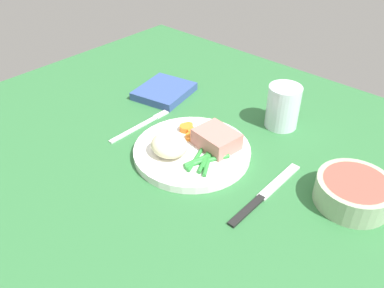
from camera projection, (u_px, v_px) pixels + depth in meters
dining_table at (209, 153)px, 81.31cm from camera, size 120.00×90.00×2.00cm
dinner_plate at (192, 151)px, 78.74cm from camera, size 23.16×23.16×1.60cm
meat_portion at (216, 139)px, 77.77cm from camera, size 8.95×7.52×3.39cm
mashed_potatoes at (169, 145)px, 75.75cm from camera, size 7.43×6.67×3.89cm
carrot_slices at (188, 131)px, 82.23cm from camera, size 5.20×4.54×1.20cm
green_beans at (205, 159)px, 74.71cm from camera, size 6.32×9.56×0.86cm
fork at (140, 126)px, 87.19cm from camera, size 1.44×16.60×0.40cm
knife at (264, 195)px, 69.52cm from camera, size 1.70×20.50×0.64cm
water_glass at (283, 109)px, 85.49cm from camera, size 7.06×7.06×9.44cm
salad_bowl at (354, 191)px, 66.87cm from camera, size 12.80×12.80×4.58cm
napkin at (164, 91)px, 98.54cm from camera, size 13.99×15.16×1.91cm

